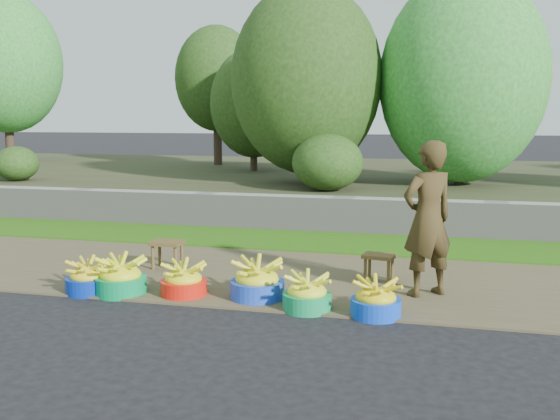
% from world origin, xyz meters
% --- Properties ---
extents(ground_plane, '(120.00, 120.00, 0.00)m').
position_xyz_m(ground_plane, '(0.00, 0.00, 0.00)').
color(ground_plane, black).
rests_on(ground_plane, ground).
extents(dirt_shoulder, '(80.00, 2.50, 0.02)m').
position_xyz_m(dirt_shoulder, '(0.00, 1.25, 0.01)').
color(dirt_shoulder, brown).
rests_on(dirt_shoulder, ground).
extents(grass_verge, '(80.00, 1.50, 0.04)m').
position_xyz_m(grass_verge, '(0.00, 3.25, 0.02)').
color(grass_verge, '#2B610F').
rests_on(grass_verge, ground).
extents(retaining_wall, '(80.00, 0.35, 0.55)m').
position_xyz_m(retaining_wall, '(0.00, 4.10, 0.28)').
color(retaining_wall, gray).
rests_on(retaining_wall, ground).
extents(earth_bank, '(80.00, 10.00, 0.50)m').
position_xyz_m(earth_bank, '(0.00, 9.00, 0.25)').
color(earth_bank, '#33381F').
rests_on(earth_bank, ground).
extents(vegetation, '(33.33, 7.78, 4.73)m').
position_xyz_m(vegetation, '(1.42, 7.49, 2.55)').
color(vegetation, '#35271B').
rests_on(vegetation, earth_bank).
extents(basin_a, '(0.45, 0.45, 0.34)m').
position_xyz_m(basin_a, '(-2.02, 0.19, 0.15)').
color(basin_a, '#0829A2').
rests_on(basin_a, ground).
extents(basin_b, '(0.51, 0.51, 0.38)m').
position_xyz_m(basin_b, '(-1.67, 0.23, 0.17)').
color(basin_b, '#058B49').
rests_on(basin_b, ground).
extents(basin_c, '(0.46, 0.46, 0.34)m').
position_xyz_m(basin_c, '(-1.03, 0.31, 0.15)').
color(basin_c, red).
rests_on(basin_c, ground).
extents(basin_d, '(0.53, 0.53, 0.40)m').
position_xyz_m(basin_d, '(-0.29, 0.37, 0.18)').
color(basin_d, blue).
rests_on(basin_d, ground).
extents(basin_e, '(0.45, 0.45, 0.34)m').
position_xyz_m(basin_e, '(0.25, 0.16, 0.15)').
color(basin_e, '#119251').
rests_on(basin_e, ground).
extents(basin_f, '(0.45, 0.45, 0.34)m').
position_xyz_m(basin_f, '(0.88, 0.13, 0.15)').
color(basin_f, blue).
rests_on(basin_f, ground).
extents(stool_left, '(0.37, 0.29, 0.32)m').
position_xyz_m(stool_left, '(-1.64, 1.28, 0.28)').
color(stool_left, brown).
rests_on(stool_left, dirt_shoulder).
extents(stool_right, '(0.37, 0.30, 0.29)m').
position_xyz_m(stool_right, '(0.80, 1.30, 0.25)').
color(stool_right, brown).
rests_on(stool_right, dirt_shoulder).
extents(vendor_woman, '(0.66, 0.62, 1.52)m').
position_xyz_m(vendor_woman, '(1.30, 0.87, 0.78)').
color(vendor_woman, black).
rests_on(vendor_woman, dirt_shoulder).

